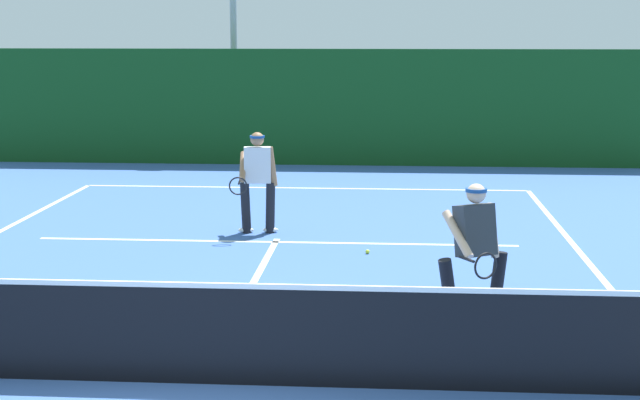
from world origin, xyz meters
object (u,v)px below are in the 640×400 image
player_far (257,178)px  tennis_ball (368,252)px  player_near (475,249)px  tennis_ball_extra (441,298)px

player_far → tennis_ball: bearing=137.4°
player_near → tennis_ball: player_near is taller
player_near → tennis_ball_extra: size_ratio=24.98×
tennis_ball_extra → tennis_ball: bearing=111.6°
tennis_ball → tennis_ball_extra: 2.65m
player_near → tennis_ball_extra: player_near is taller
player_near → tennis_ball_extra: 1.37m
tennis_ball → tennis_ball_extra: same height
player_near → tennis_ball: size_ratio=24.98×
tennis_ball → tennis_ball_extra: bearing=-68.4°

